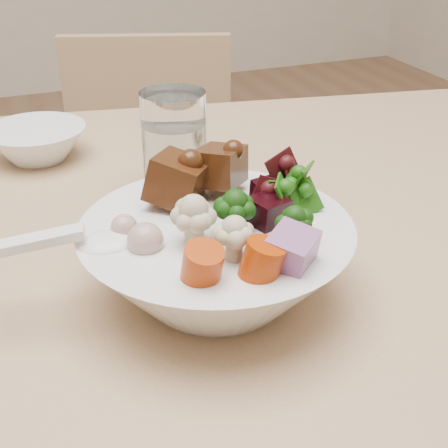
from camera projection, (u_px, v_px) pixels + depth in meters
The scene contains 6 objects.
dining_table at pixel (367, 273), 0.76m from camera, with size 1.74×1.18×0.75m.
chair_far at pixel (151, 204), 1.41m from camera, with size 0.47×0.47×0.80m.
food_bowl at pixel (218, 254), 0.58m from camera, with size 0.25×0.25×0.14m.
soup_spoon at pixel (87, 244), 0.53m from camera, with size 0.15×0.06×0.03m.
water_glass at pixel (175, 150), 0.75m from camera, with size 0.08×0.08×0.13m.
side_bowl at pixel (37, 143), 0.87m from camera, with size 0.14×0.14×0.05m, color white, non-canonical shape.
Camera 1 is at (-0.17, -0.67, 1.10)m, focal length 50.00 mm.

